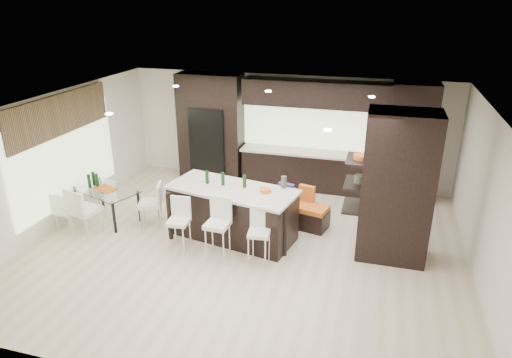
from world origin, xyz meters
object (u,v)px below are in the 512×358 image
(chair_far, at_px, (68,213))
(stool_mid, at_px, (218,235))
(stool_left, at_px, (179,231))
(chair_near, at_px, (86,213))
(bench, at_px, (298,214))
(stool_right, at_px, (259,242))
(kitchen_island, at_px, (233,212))
(chair_end, at_px, (150,206))
(floor_vase, at_px, (283,207))
(dining_table, at_px, (108,204))

(chair_far, bearing_deg, stool_mid, 3.92)
(stool_left, height_order, chair_far, stool_left)
(stool_mid, xyz_separation_m, chair_near, (-2.80, 0.12, 0.01))
(bench, bearing_deg, stool_left, -125.20)
(stool_right, height_order, bench, stool_right)
(kitchen_island, xyz_separation_m, chair_near, (-2.80, -0.72, -0.05))
(stool_mid, bearing_deg, chair_end, 157.79)
(floor_vase, bearing_deg, bench, 70.33)
(bench, bearing_deg, floor_vase, -95.97)
(stool_left, xyz_separation_m, chair_near, (-2.04, 0.10, 0.04))
(chair_far, bearing_deg, stool_right, 4.69)
(kitchen_island, bearing_deg, dining_table, -168.99)
(floor_vase, distance_m, chair_end, 2.75)
(kitchen_island, relative_size, stool_mid, 2.69)
(stool_right, xyz_separation_m, dining_table, (-3.56, 0.83, -0.08))
(kitchen_island, bearing_deg, stool_mid, -78.79)
(stool_right, height_order, floor_vase, floor_vase)
(chair_near, height_order, chair_far, chair_near)
(kitchen_island, distance_m, stool_left, 1.13)
(stool_right, bearing_deg, floor_vase, 73.92)
(stool_right, distance_m, chair_far, 4.01)
(stool_mid, xyz_separation_m, floor_vase, (0.94, 1.14, 0.17))
(stool_right, distance_m, bench, 1.71)
(chair_near, bearing_deg, floor_vase, 28.15)
(bench, xyz_separation_m, chair_far, (-4.38, -1.52, 0.15))
(stool_mid, xyz_separation_m, dining_table, (-2.80, 0.85, -0.12))
(floor_vase, relative_size, chair_end, 1.51)
(bench, distance_m, dining_table, 4.02)
(stool_left, xyz_separation_m, dining_table, (-2.04, 0.83, -0.08))
(stool_left, distance_m, chair_end, 1.32)
(chair_far, bearing_deg, bench, 25.80)
(stool_right, xyz_separation_m, chair_near, (-3.56, 0.10, 0.05))
(kitchen_island, distance_m, chair_end, 1.79)
(stool_left, height_order, bench, stool_left)
(kitchen_island, relative_size, dining_table, 1.75)
(chair_far, bearing_deg, chair_end, 32.08)
(dining_table, xyz_separation_m, chair_end, (1.01, 0.00, 0.08))
(stool_mid, distance_m, dining_table, 2.93)
(chair_end, bearing_deg, stool_left, -147.83)
(dining_table, bearing_deg, floor_vase, 24.68)
(dining_table, relative_size, chair_end, 1.69)
(chair_far, bearing_deg, dining_table, 64.07)
(bench, xyz_separation_m, floor_vase, (-0.19, -0.54, 0.39))
(kitchen_island, relative_size, bench, 1.97)
(stool_right, relative_size, floor_vase, 0.67)
(chair_near, xyz_separation_m, chair_end, (1.01, 0.73, -0.05))
(kitchen_island, xyz_separation_m, bench, (1.14, 0.84, -0.27))
(chair_end, bearing_deg, stool_mid, -134.08)
(floor_vase, bearing_deg, chair_near, -164.77)
(kitchen_island, bearing_deg, chair_end, -169.11)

